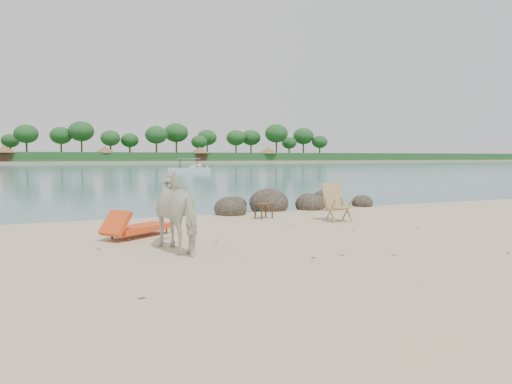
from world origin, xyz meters
TOP-DOWN VIEW (x-y plane):
  - water at (0.00, 90.00)m, footprint 400.00×400.00m
  - far_shore at (0.00, 170.00)m, footprint 420.00×90.00m
  - far_scenery at (0.03, 136.70)m, footprint 420.00×18.00m
  - boulders at (3.01, 6.41)m, footprint 6.29×2.82m
  - cow at (-2.47, 0.53)m, footprint 1.12×1.94m
  - side_table at (1.14, 4.32)m, footprint 0.64×0.52m
  - lounge_chair at (-2.87, 2.51)m, footprint 1.90×1.59m
  - deck_chair at (2.74, 2.80)m, footprint 0.71×0.78m
  - boat_mid at (12.95, 49.80)m, footprint 5.83×2.22m
  - boat_far at (19.82, 67.93)m, footprint 3.70×5.38m
  - dead_leaves at (0.20, 0.06)m, footprint 8.00×5.29m

SIDE VIEW (x-z plane):
  - water at x=0.00m, z-range 0.00..0.00m
  - far_shore at x=0.00m, z-range -0.70..0.70m
  - dead_leaves at x=0.20m, z-range 0.00..0.00m
  - boulders at x=3.01m, z-range -0.31..0.69m
  - side_table at x=1.14m, z-range 0.00..0.45m
  - lounge_chair at x=-2.87m, z-range 0.00..0.56m
  - boat_far at x=19.82m, z-range 0.00..0.63m
  - deck_chair at x=2.74m, z-range 0.00..1.07m
  - cow at x=-2.47m, z-range 0.00..1.55m
  - boat_mid at x=12.95m, z-range 0.00..2.78m
  - far_scenery at x=0.03m, z-range -1.61..7.89m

